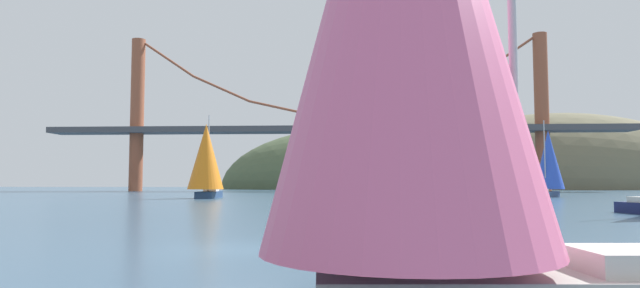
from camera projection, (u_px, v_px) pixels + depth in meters
name	position (u px, v px, depth m)	size (l,w,h in m)	color
ground_plane	(245.00, 249.00, 16.13)	(360.00, 360.00, 0.00)	#385670
headland_center	(357.00, 189.00, 150.31)	(76.13, 44.00, 34.47)	#4C5B3D
headland_right	(560.00, 189.00, 147.20)	(87.76, 44.00, 41.38)	#6B664C
suspension_bridge	(335.00, 123.00, 111.72)	(119.68, 6.00, 32.45)	brown
sailboat_orange_sail	(206.00, 160.00, 64.91)	(4.53, 8.21, 10.16)	navy
sailboat_blue_spinnaker	(548.00, 162.00, 70.87)	(6.67, 7.40, 9.94)	navy
sailboat_teal_sail	(381.00, 151.00, 42.87)	(9.50, 6.65, 9.27)	white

